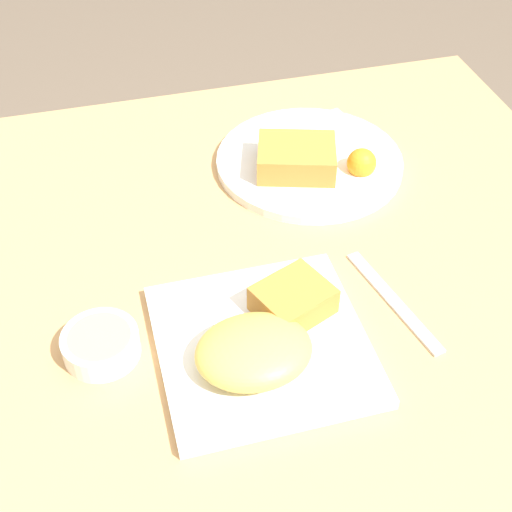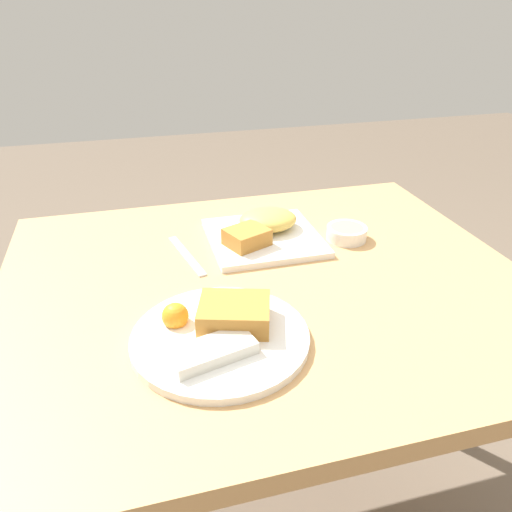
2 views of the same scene
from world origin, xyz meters
name	(u,v)px [view 2 (image 2 of 2)]	position (x,y,z in m)	size (l,w,h in m)	color
dining_table	(267,316)	(0.00, 0.00, 0.66)	(1.01, 0.85, 0.75)	tan
plate_square_near	(263,231)	(-0.04, -0.17, 0.77)	(0.24, 0.24, 0.06)	white
plate_oval_far	(221,332)	(0.12, 0.16, 0.77)	(0.28, 0.28, 0.05)	white
sauce_ramekin	(347,233)	(-0.22, -0.12, 0.77)	(0.09, 0.09, 0.03)	white
butter_knife	(187,255)	(0.14, -0.13, 0.75)	(0.05, 0.19, 0.00)	silver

